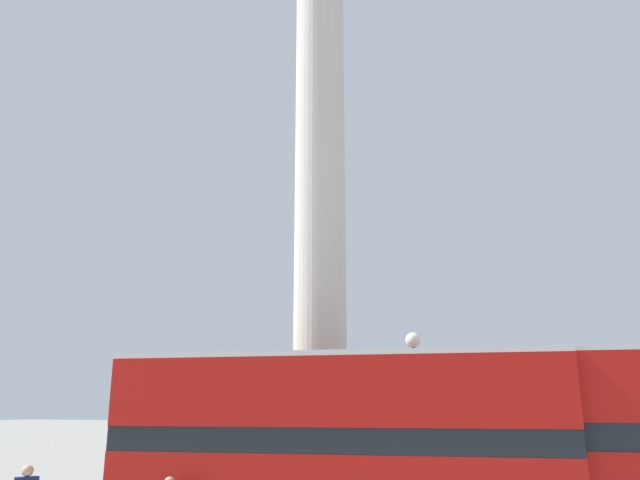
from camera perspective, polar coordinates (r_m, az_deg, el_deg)
name	(u,v)px	position (r m, az deg, el deg)	size (l,w,h in m)	color
monument_column	(320,244)	(21.81, 0.00, -0.38)	(5.35, 5.35, 24.45)	beige
bus_b	(338,437)	(15.03, 1.66, -17.60)	(10.43, 3.54, 4.24)	#B7140F
street_lamp	(416,410)	(17.87, 8.75, -15.14)	(0.44, 0.44, 5.06)	black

